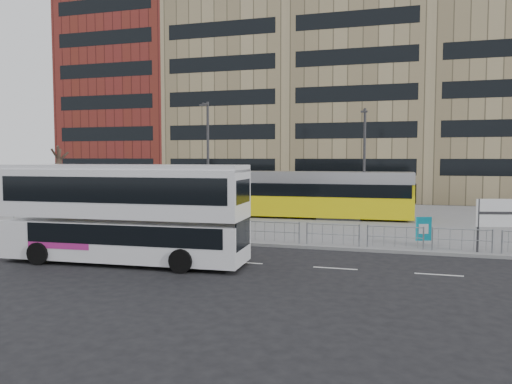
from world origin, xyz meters
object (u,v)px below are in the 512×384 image
(traffic_light_west, at_px, (211,200))
(lamp_post_east, at_px, (364,159))
(double_decker_bus, at_px, (124,210))
(bare_tree, at_px, (59,145))
(pedestrian, at_px, (196,207))
(tram, at_px, (218,193))
(ad_panel, at_px, (424,229))
(station_sign, at_px, (500,215))
(lamp_post_west, at_px, (208,156))

(traffic_light_west, xyz_separation_m, lamp_post_east, (7.84, 9.06, 2.28))
(double_decker_bus, bearing_deg, bare_tree, 132.05)
(pedestrian, relative_size, traffic_light_west, 0.55)
(lamp_post_east, bearing_deg, double_decker_bus, -118.18)
(tram, relative_size, ad_panel, 19.47)
(ad_panel, relative_size, traffic_light_west, 0.47)
(tram, bearing_deg, station_sign, -32.55)
(lamp_post_east, height_order, bare_tree, lamp_post_east)
(double_decker_bus, distance_m, lamp_post_east, 18.96)
(traffic_light_west, bearing_deg, ad_panel, -16.42)
(station_sign, xyz_separation_m, bare_tree, (-30.58, 8.71, 3.66))
(double_decker_bus, xyz_separation_m, ad_panel, (12.49, 6.86, -1.28))
(lamp_post_east, bearing_deg, ad_panel, -69.78)
(tram, relative_size, traffic_light_west, 9.20)
(bare_tree, bearing_deg, double_decker_bus, -45.30)
(lamp_post_east, bearing_deg, pedestrian, -166.32)
(station_sign, relative_size, lamp_post_east, 0.32)
(pedestrian, bearing_deg, ad_panel, -102.01)
(pedestrian, relative_size, lamp_post_west, 0.21)
(tram, distance_m, traffic_light_west, 9.67)
(double_decker_bus, xyz_separation_m, lamp_post_east, (8.90, 16.61, 2.12))
(traffic_light_west, bearing_deg, bare_tree, 142.03)
(traffic_light_west, bearing_deg, lamp_post_west, 100.56)
(double_decker_bus, height_order, ad_panel, double_decker_bus)
(pedestrian, bearing_deg, traffic_light_west, -136.95)
(traffic_light_west, height_order, lamp_post_east, lamp_post_east)
(station_sign, xyz_separation_m, lamp_post_east, (-6.89, 10.37, 2.54))
(tram, bearing_deg, double_decker_bus, -85.29)
(ad_panel, bearing_deg, pedestrian, 134.81)
(tram, distance_m, lamp_post_east, 11.16)
(lamp_post_west, bearing_deg, bare_tree, 173.43)
(tram, xyz_separation_m, bare_tree, (-12.84, -1.78, 3.70))
(traffic_light_west, distance_m, bare_tree, 17.82)
(double_decker_bus, bearing_deg, lamp_post_east, 59.17)
(station_sign, relative_size, traffic_light_west, 0.80)
(pedestrian, bearing_deg, lamp_post_west, -96.89)
(traffic_light_west, distance_m, lamp_post_east, 12.20)
(pedestrian, height_order, lamp_post_west, lamp_post_west)
(pedestrian, relative_size, lamp_post_east, 0.22)
(bare_tree, bearing_deg, lamp_post_east, 4.02)
(tram, height_order, ad_panel, tram)
(lamp_post_east, bearing_deg, lamp_post_west, -162.90)
(station_sign, distance_m, lamp_post_west, 18.92)
(traffic_light_west, xyz_separation_m, lamp_post_west, (-2.55, 5.86, 2.50))
(tram, bearing_deg, bare_tree, -174.06)
(double_decker_bus, bearing_deg, station_sign, 18.91)
(pedestrian, distance_m, lamp_post_west, 3.80)
(bare_tree, bearing_deg, lamp_post_west, -6.57)
(double_decker_bus, bearing_deg, ad_panel, 26.10)
(lamp_post_west, xyz_separation_m, lamp_post_east, (10.39, 3.20, -0.21))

